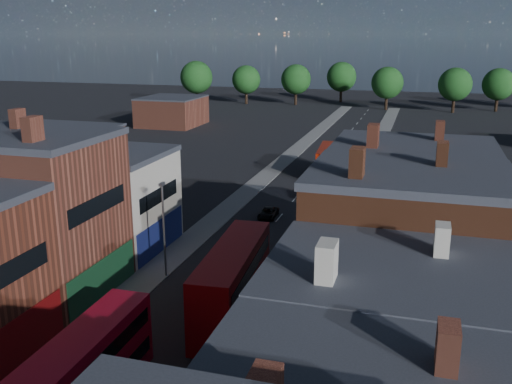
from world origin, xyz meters
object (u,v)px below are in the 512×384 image
Objects in this scene: bus_2 at (327,161)px; car_3 at (307,193)px; bus_1 at (233,281)px; bus_0 at (84,372)px; car_2 at (268,213)px.

car_3 is at bearing -97.42° from bus_2.
bus_1 reaches higher than bus_2.
car_3 is at bearing 85.53° from bus_0.
bus_0 is at bearing -97.85° from bus_2.
bus_1 is at bearing 70.66° from bus_0.
bus_2 is 2.65× the size of car_3.
bus_0 is at bearing -86.15° from car_3.
bus_1 is at bearing -93.49° from bus_2.
car_2 is at bearing -102.71° from bus_2.
bus_2 reaches higher than car_3.
bus_2 is at bearing 86.89° from bus_1.
bus_2 reaches higher than car_2.
bus_2 is 20.92m from car_2.
bus_1 is 1.25× the size of bus_2.
bus_1 is (4.05, 12.21, 0.35)m from bus_0.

